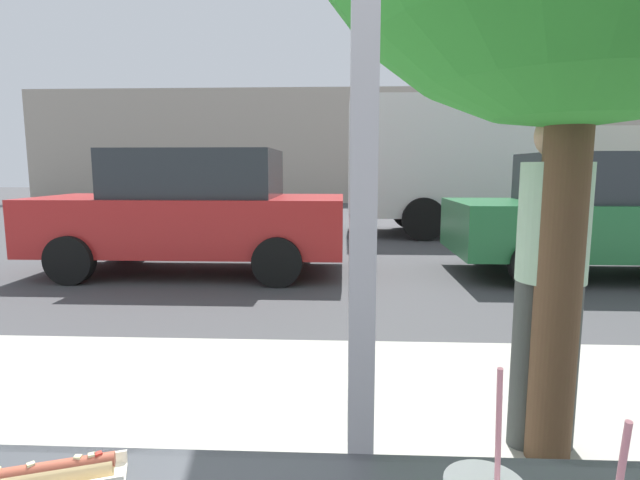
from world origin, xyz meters
name	(u,v)px	position (x,y,z in m)	size (l,w,h in m)	color
ground_plane	(345,252)	(0.00, 8.00, 0.00)	(60.00, 60.00, 0.00)	#424244
sidewalk_strip	(349,443)	(0.00, 1.60, 0.06)	(16.00, 2.80, 0.12)	#B2ADA3
building_facade_far	(344,146)	(0.00, 21.45, 2.45)	(28.00, 1.20, 4.90)	#A89E8E
hotdog_tray_far	(42,478)	(-0.55, -0.10, 0.97)	(0.28, 0.17, 0.05)	silver
parked_car_red	(193,211)	(-2.19, 6.21, 0.89)	(4.36, 1.92, 1.76)	red
parked_car_green	(614,214)	(3.70, 6.21, 0.87)	(4.39, 1.97, 1.71)	#236B38
box_truck	(485,162)	(3.16, 10.68, 1.63)	(6.47, 2.44, 3.02)	silver
pedestrian	(551,261)	(0.95, 1.52, 1.06)	(0.32, 0.32, 1.63)	#404542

